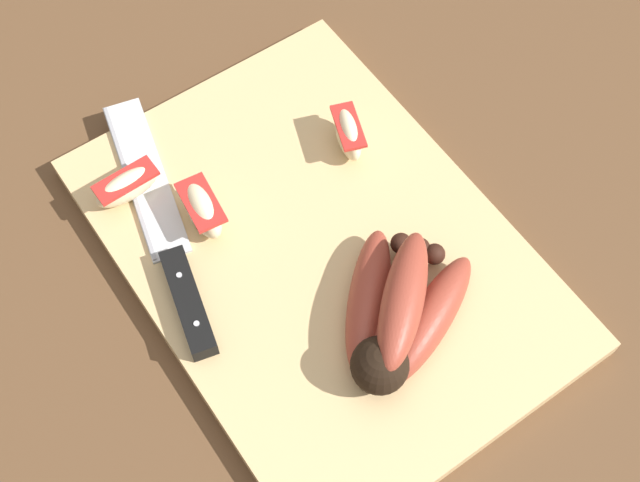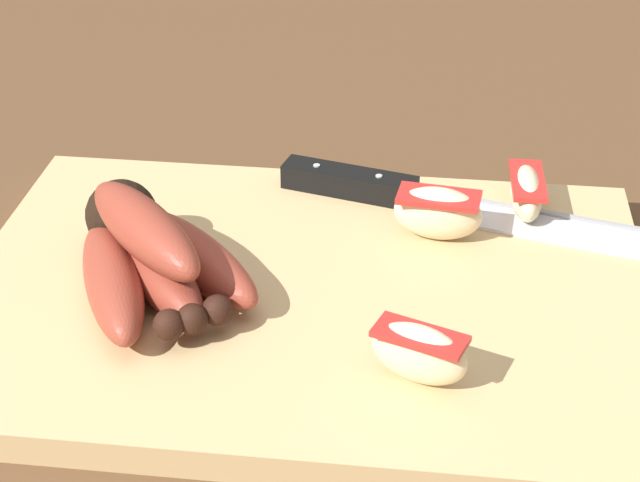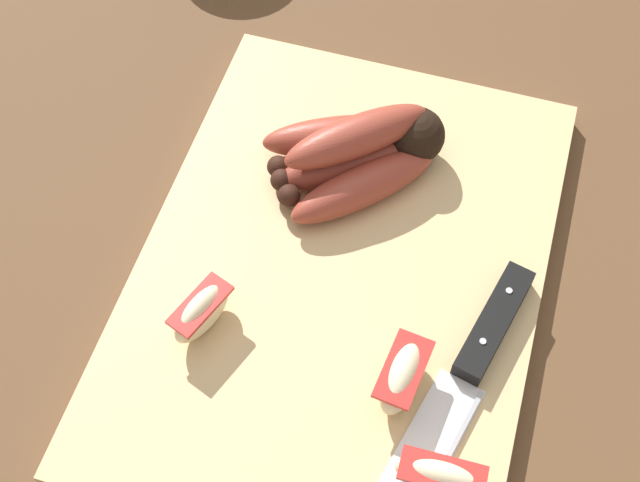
# 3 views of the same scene
# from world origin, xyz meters

# --- Properties ---
(ground_plane) EXTENTS (6.00, 6.00, 0.00)m
(ground_plane) POSITION_xyz_m (0.00, 0.00, 0.00)
(ground_plane) COLOR brown
(cutting_board) EXTENTS (0.44, 0.31, 0.02)m
(cutting_board) POSITION_xyz_m (-0.01, -0.01, 0.01)
(cutting_board) COLOR tan
(cutting_board) RESTS_ON ground_plane
(banana_bunch) EXTENTS (0.14, 0.16, 0.06)m
(banana_bunch) POSITION_xyz_m (0.09, -0.00, 0.04)
(banana_bunch) COLOR black
(banana_bunch) RESTS_ON cutting_board
(chefs_knife) EXTENTS (0.28, 0.09, 0.02)m
(chefs_knife) POSITION_xyz_m (-0.07, -0.13, 0.03)
(chefs_knife) COLOR silver
(chefs_knife) RESTS_ON cutting_board
(apple_wedge_near) EXTENTS (0.06, 0.04, 0.04)m
(apple_wedge_near) POSITION_xyz_m (-0.08, 0.07, 0.04)
(apple_wedge_near) COLOR beige
(apple_wedge_near) RESTS_ON cutting_board
(apple_wedge_middle) EXTENTS (0.02, 0.06, 0.03)m
(apple_wedge_middle) POSITION_xyz_m (-0.15, -0.13, 0.04)
(apple_wedge_middle) COLOR beige
(apple_wedge_middle) RESTS_ON cutting_board
(apple_wedge_far) EXTENTS (0.06, 0.03, 0.04)m
(apple_wedge_far) POSITION_xyz_m (-0.09, -0.08, 0.04)
(apple_wedge_far) COLOR beige
(apple_wedge_far) RESTS_ON cutting_board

